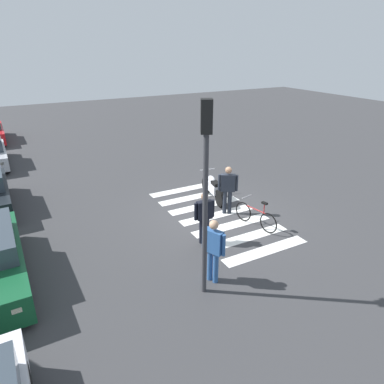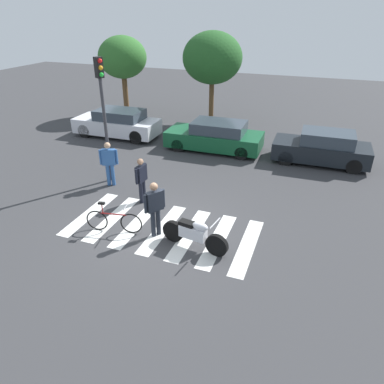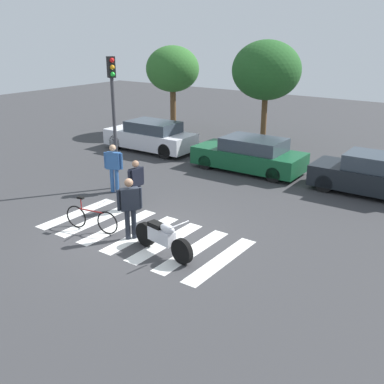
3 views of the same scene
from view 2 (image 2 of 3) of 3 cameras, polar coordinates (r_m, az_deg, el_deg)
The scene contains 13 objects.
ground_plane at distance 11.31m, azimuth -4.71°, elevation -5.86°, with size 60.00×60.00×0.00m, color #38383A.
police_motorcycle at distance 10.20m, azimuth 0.36°, elevation -6.74°, with size 2.08×0.65×1.05m.
leaning_bicycle at distance 11.20m, azimuth -12.42°, elevation -4.54°, with size 1.76×0.50×1.00m.
officer_on_foot at distance 10.51m, azimuth -5.96°, elevation -2.21°, with size 0.45×0.60×1.77m.
officer_by_motorcycle at distance 12.48m, azimuth -8.09°, elevation 2.26°, with size 0.24×0.66×1.65m.
pedestrian_bystander at distance 13.92m, azimuth -13.13°, elevation 4.84°, with size 0.65×0.38×1.75m.
crosswalk_stripes at distance 11.31m, azimuth -4.71°, elevation -5.85°, with size 5.85×2.92×0.01m.
car_white_van at distance 19.67m, azimuth -11.82°, elevation 10.68°, with size 4.53×1.83×1.44m.
car_green_compact at distance 17.37m, azimuth 3.72°, elevation 8.87°, with size 4.59×1.92×1.40m.
car_black_suv at distance 16.76m, azimuth 20.08°, elevation 6.60°, with size 4.10×1.78×1.45m.
traffic_light_pole at distance 13.73m, azimuth -14.05°, elevation 13.69°, with size 0.36×0.32×4.68m.
street_tree_near at distance 23.39m, azimuth -11.06°, elevation 20.34°, with size 2.91×2.91×4.74m.
street_tree_mid at distance 21.05m, azimuth 3.28°, elevation 20.60°, with size 3.31×3.31×5.11m.
Camera 2 is at (4.13, -8.51, 6.20)m, focal length 33.35 mm.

